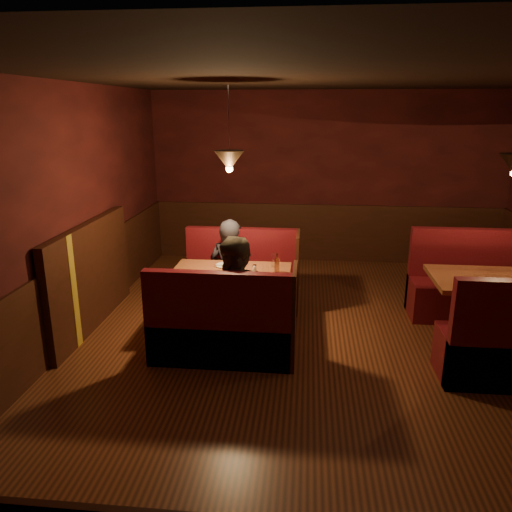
# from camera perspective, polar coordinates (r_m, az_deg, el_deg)

# --- Properties ---
(room) EXTENTS (6.02, 7.02, 2.92)m
(room) POSITION_cam_1_polar(r_m,az_deg,el_deg) (5.39, 6.18, -0.37)
(room) COLOR #412314
(room) RESTS_ON ground
(main_table) EXTENTS (1.41, 0.85, 0.98)m
(main_table) POSITION_cam_1_polar(r_m,az_deg,el_deg) (5.98, -2.73, -3.31)
(main_table) COLOR brown
(main_table) RESTS_ON ground
(main_bench_far) EXTENTS (1.55, 0.55, 1.05)m
(main_bench_far) POSITION_cam_1_polar(r_m,az_deg,el_deg) (6.80, -1.57, -2.98)
(main_bench_far) COLOR #530810
(main_bench_far) RESTS_ON ground
(main_bench_near) EXTENTS (1.55, 0.55, 1.05)m
(main_bench_near) POSITION_cam_1_polar(r_m,az_deg,el_deg) (5.34, -3.80, -8.70)
(main_bench_near) COLOR #530810
(main_bench_near) RESTS_ON ground
(second_table) EXTENTS (1.43, 0.91, 0.81)m
(second_table) POSITION_cam_1_polar(r_m,az_deg,el_deg) (6.19, 25.77, -4.14)
(second_table) COLOR brown
(second_table) RESTS_ON ground
(second_bench_far) EXTENTS (1.58, 0.59, 1.13)m
(second_bench_far) POSITION_cam_1_polar(r_m,az_deg,el_deg) (7.04, 23.54, -3.53)
(second_bench_far) COLOR #530810
(second_bench_far) RESTS_ON ground
(diner_a) EXTENTS (0.67, 0.53, 1.60)m
(diner_a) POSITION_cam_1_polar(r_m,az_deg,el_deg) (6.48, -2.97, 0.35)
(diner_a) COLOR #25242F
(diner_a) RESTS_ON ground
(diner_b) EXTENTS (0.82, 0.64, 1.67)m
(diner_b) POSITION_cam_1_polar(r_m,az_deg,el_deg) (5.32, -1.92, -2.94)
(diner_b) COLOR #322B22
(diner_b) RESTS_ON ground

